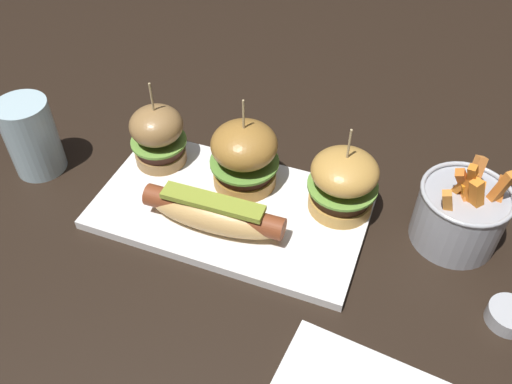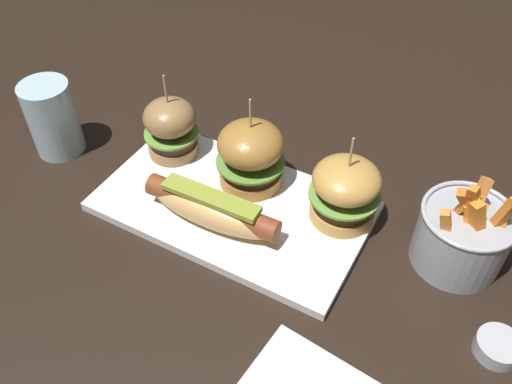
{
  "view_description": "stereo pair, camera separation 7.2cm",
  "coord_description": "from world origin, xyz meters",
  "px_view_note": "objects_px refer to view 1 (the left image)",
  "views": [
    {
      "loc": [
        0.22,
        -0.48,
        0.56
      ],
      "look_at": [
        0.04,
        0.0,
        0.05
      ],
      "focal_mm": 37.51,
      "sensor_mm": 36.0,
      "label": 1
    },
    {
      "loc": [
        0.29,
        -0.45,
        0.56
      ],
      "look_at": [
        0.04,
        0.0,
        0.05
      ],
      "focal_mm": 37.51,
      "sensor_mm": 36.0,
      "label": 2
    }
  ],
  "objects_px": {
    "slider_center": "(245,156)",
    "slider_right": "(343,182)",
    "hot_dog": "(214,213)",
    "sauce_ramekin": "(509,315)",
    "water_glass": "(32,137)",
    "slider_left": "(158,135)",
    "platter_main": "(231,209)",
    "fries_bucket": "(460,214)"
  },
  "relations": [
    {
      "from": "sauce_ramekin",
      "to": "slider_left",
      "type": "bearing_deg",
      "value": 169.24
    },
    {
      "from": "slider_left",
      "to": "fries_bucket",
      "type": "bearing_deg",
      "value": 1.67
    },
    {
      "from": "platter_main",
      "to": "water_glass",
      "type": "bearing_deg",
      "value": -177.0
    },
    {
      "from": "fries_bucket",
      "to": "sauce_ramekin",
      "type": "height_order",
      "value": "fries_bucket"
    },
    {
      "from": "hot_dog",
      "to": "sauce_ramekin",
      "type": "height_order",
      "value": "hot_dog"
    },
    {
      "from": "platter_main",
      "to": "hot_dog",
      "type": "distance_m",
      "value": 0.05
    },
    {
      "from": "hot_dog",
      "to": "sauce_ramekin",
      "type": "bearing_deg",
      "value": -0.38
    },
    {
      "from": "hot_dog",
      "to": "sauce_ramekin",
      "type": "xyz_separation_m",
      "value": [
        0.38,
        -0.0,
        -0.03
      ]
    },
    {
      "from": "hot_dog",
      "to": "slider_center",
      "type": "relative_size",
      "value": 1.35
    },
    {
      "from": "hot_dog",
      "to": "slider_center",
      "type": "xyz_separation_m",
      "value": [
        0.01,
        0.1,
        0.03
      ]
    },
    {
      "from": "hot_dog",
      "to": "water_glass",
      "type": "bearing_deg",
      "value": 174.94
    },
    {
      "from": "slider_left",
      "to": "slider_right",
      "type": "distance_m",
      "value": 0.28
    },
    {
      "from": "slider_left",
      "to": "slider_center",
      "type": "height_order",
      "value": "slider_center"
    },
    {
      "from": "fries_bucket",
      "to": "water_glass",
      "type": "height_order",
      "value": "fries_bucket"
    },
    {
      "from": "hot_dog",
      "to": "fries_bucket",
      "type": "height_order",
      "value": "fries_bucket"
    },
    {
      "from": "slider_left",
      "to": "slider_right",
      "type": "height_order",
      "value": "slider_left"
    },
    {
      "from": "slider_center",
      "to": "slider_left",
      "type": "bearing_deg",
      "value": -179.7
    },
    {
      "from": "slider_center",
      "to": "slider_right",
      "type": "height_order",
      "value": "slider_center"
    },
    {
      "from": "hot_dog",
      "to": "slider_left",
      "type": "xyz_separation_m",
      "value": [
        -0.13,
        0.1,
        0.02
      ]
    },
    {
      "from": "platter_main",
      "to": "sauce_ramekin",
      "type": "distance_m",
      "value": 0.38
    },
    {
      "from": "slider_left",
      "to": "slider_center",
      "type": "bearing_deg",
      "value": 0.3
    },
    {
      "from": "slider_right",
      "to": "slider_center",
      "type": "bearing_deg",
      "value": -179.84
    },
    {
      "from": "platter_main",
      "to": "slider_left",
      "type": "distance_m",
      "value": 0.16
    },
    {
      "from": "hot_dog",
      "to": "sauce_ramekin",
      "type": "relative_size",
      "value": 3.77
    },
    {
      "from": "slider_center",
      "to": "platter_main",
      "type": "bearing_deg",
      "value": -91.81
    },
    {
      "from": "hot_dog",
      "to": "slider_center",
      "type": "bearing_deg",
      "value": 85.34
    },
    {
      "from": "slider_right",
      "to": "sauce_ramekin",
      "type": "xyz_separation_m",
      "value": [
        0.23,
        -0.1,
        -0.05
      ]
    },
    {
      "from": "platter_main",
      "to": "slider_right",
      "type": "xyz_separation_m",
      "value": [
        0.14,
        0.05,
        0.05
      ]
    },
    {
      "from": "slider_right",
      "to": "water_glass",
      "type": "xyz_separation_m",
      "value": [
        -0.46,
        -0.07,
        -0.0
      ]
    },
    {
      "from": "platter_main",
      "to": "fries_bucket",
      "type": "xyz_separation_m",
      "value": [
        0.3,
        0.06,
        0.04
      ]
    },
    {
      "from": "slider_left",
      "to": "platter_main",
      "type": "bearing_deg",
      "value": -20.56
    },
    {
      "from": "slider_center",
      "to": "water_glass",
      "type": "xyz_separation_m",
      "value": [
        -0.31,
        -0.07,
        -0.01
      ]
    },
    {
      "from": "platter_main",
      "to": "slider_center",
      "type": "distance_m",
      "value": 0.08
    },
    {
      "from": "slider_left",
      "to": "water_glass",
      "type": "distance_m",
      "value": 0.19
    },
    {
      "from": "sauce_ramekin",
      "to": "fries_bucket",
      "type": "bearing_deg",
      "value": 124.82
    },
    {
      "from": "slider_center",
      "to": "sauce_ramekin",
      "type": "distance_m",
      "value": 0.39
    },
    {
      "from": "slider_right",
      "to": "sauce_ramekin",
      "type": "distance_m",
      "value": 0.26
    },
    {
      "from": "slider_right",
      "to": "fries_bucket",
      "type": "xyz_separation_m",
      "value": [
        0.16,
        0.01,
        -0.01
      ]
    },
    {
      "from": "sauce_ramekin",
      "to": "slider_right",
      "type": "bearing_deg",
      "value": 156.98
    },
    {
      "from": "fries_bucket",
      "to": "slider_center",
      "type": "bearing_deg",
      "value": -177.69
    },
    {
      "from": "slider_center",
      "to": "water_glass",
      "type": "distance_m",
      "value": 0.32
    },
    {
      "from": "slider_left",
      "to": "sauce_ramekin",
      "type": "xyz_separation_m",
      "value": [
        0.52,
        -0.1,
        -0.05
      ]
    }
  ]
}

